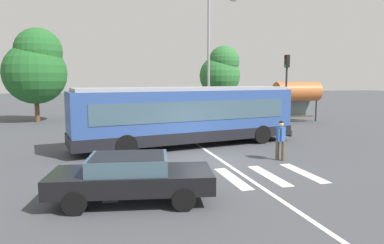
{
  "coord_description": "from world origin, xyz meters",
  "views": [
    {
      "loc": [
        -4.59,
        -13.68,
        3.45
      ],
      "look_at": [
        -0.13,
        3.15,
        1.3
      ],
      "focal_mm": 32.23,
      "sensor_mm": 36.0,
      "label": 1
    }
  ],
  "objects_px": {
    "parked_car_black": "(199,110)",
    "twin_arm_street_lamp": "(209,47)",
    "pedestrian_crossing_street": "(281,138)",
    "parked_car_red": "(137,112)",
    "background_tree_left": "(36,67)",
    "foreground_sedan": "(131,176)",
    "parked_car_white": "(104,112)",
    "traffic_light_far_corner": "(286,79)",
    "city_transit_bus": "(186,116)",
    "background_tree_right": "(221,72)",
    "parked_car_silver": "(170,111)",
    "parked_car_teal": "(229,110)",
    "bus_stop_shelter": "(297,92)"
  },
  "relations": [
    {
      "from": "background_tree_right",
      "to": "parked_car_white",
      "type": "bearing_deg",
      "value": -156.26
    },
    {
      "from": "traffic_light_far_corner",
      "to": "city_transit_bus",
      "type": "bearing_deg",
      "value": -149.15
    },
    {
      "from": "bus_stop_shelter",
      "to": "background_tree_right",
      "type": "bearing_deg",
      "value": 108.1
    },
    {
      "from": "parked_car_red",
      "to": "twin_arm_street_lamp",
      "type": "distance_m",
      "value": 8.21
    },
    {
      "from": "city_transit_bus",
      "to": "parked_car_black",
      "type": "distance_m",
      "value": 12.69
    },
    {
      "from": "parked_car_silver",
      "to": "pedestrian_crossing_street",
      "type": "bearing_deg",
      "value": -83.79
    },
    {
      "from": "foreground_sedan",
      "to": "bus_stop_shelter",
      "type": "xyz_separation_m",
      "value": [
        14.68,
        15.38,
        1.65
      ]
    },
    {
      "from": "city_transit_bus",
      "to": "parked_car_white",
      "type": "relative_size",
      "value": 2.66
    },
    {
      "from": "parked_car_teal",
      "to": "background_tree_left",
      "type": "bearing_deg",
      "value": 174.37
    },
    {
      "from": "parked_car_silver",
      "to": "parked_car_teal",
      "type": "xyz_separation_m",
      "value": [
        5.33,
        0.13,
        0.0
      ]
    },
    {
      "from": "pedestrian_crossing_street",
      "to": "twin_arm_street_lamp",
      "type": "height_order",
      "value": "twin_arm_street_lamp"
    },
    {
      "from": "parked_car_black",
      "to": "twin_arm_street_lamp",
      "type": "height_order",
      "value": "twin_arm_street_lamp"
    },
    {
      "from": "traffic_light_far_corner",
      "to": "background_tree_right",
      "type": "distance_m",
      "value": 12.06
    },
    {
      "from": "parked_car_white",
      "to": "background_tree_left",
      "type": "bearing_deg",
      "value": 167.92
    },
    {
      "from": "twin_arm_street_lamp",
      "to": "pedestrian_crossing_street",
      "type": "bearing_deg",
      "value": -92.61
    },
    {
      "from": "background_tree_left",
      "to": "twin_arm_street_lamp",
      "type": "bearing_deg",
      "value": -22.25
    },
    {
      "from": "foreground_sedan",
      "to": "parked_car_teal",
      "type": "relative_size",
      "value": 1.04
    },
    {
      "from": "twin_arm_street_lamp",
      "to": "background_tree_right",
      "type": "xyz_separation_m",
      "value": [
        4.38,
        9.46,
        -1.61
      ]
    },
    {
      "from": "parked_car_silver",
      "to": "bus_stop_shelter",
      "type": "height_order",
      "value": "bus_stop_shelter"
    },
    {
      "from": "foreground_sedan",
      "to": "parked_car_silver",
      "type": "height_order",
      "value": "same"
    },
    {
      "from": "city_transit_bus",
      "to": "twin_arm_street_lamp",
      "type": "height_order",
      "value": "twin_arm_street_lamp"
    },
    {
      "from": "parked_car_red",
      "to": "parked_car_teal",
      "type": "xyz_separation_m",
      "value": [
        8.07,
        -0.36,
        0.0
      ]
    },
    {
      "from": "foreground_sedan",
      "to": "twin_arm_street_lamp",
      "type": "relative_size",
      "value": 0.49
    },
    {
      "from": "parked_car_white",
      "to": "parked_car_black",
      "type": "xyz_separation_m",
      "value": [
        8.16,
        0.02,
        0.0
      ]
    },
    {
      "from": "parked_car_teal",
      "to": "bus_stop_shelter",
      "type": "distance_m",
      "value": 6.06
    },
    {
      "from": "city_transit_bus",
      "to": "bus_stop_shelter",
      "type": "bearing_deg",
      "value": 34.51
    },
    {
      "from": "parked_car_red",
      "to": "twin_arm_street_lamp",
      "type": "height_order",
      "value": "twin_arm_street_lamp"
    },
    {
      "from": "parked_car_teal",
      "to": "background_tree_left",
      "type": "distance_m",
      "value": 16.48
    },
    {
      "from": "parked_car_silver",
      "to": "twin_arm_street_lamp",
      "type": "distance_m",
      "value": 6.63
    },
    {
      "from": "parked_car_black",
      "to": "traffic_light_far_corner",
      "type": "height_order",
      "value": "traffic_light_far_corner"
    },
    {
      "from": "city_transit_bus",
      "to": "background_tree_right",
      "type": "height_order",
      "value": "background_tree_right"
    },
    {
      "from": "foreground_sedan",
      "to": "parked_car_red",
      "type": "bearing_deg",
      "value": 83.58
    },
    {
      "from": "foreground_sedan",
      "to": "parked_car_black",
      "type": "height_order",
      "value": "same"
    },
    {
      "from": "pedestrian_crossing_street",
      "to": "parked_car_red",
      "type": "xyz_separation_m",
      "value": [
        -4.43,
        16.05,
        -0.2
      ]
    },
    {
      "from": "parked_car_white",
      "to": "parked_car_red",
      "type": "height_order",
      "value": "same"
    },
    {
      "from": "city_transit_bus",
      "to": "pedestrian_crossing_street",
      "type": "relative_size",
      "value": 7.06
    },
    {
      "from": "parked_car_red",
      "to": "background_tree_left",
      "type": "height_order",
      "value": "background_tree_left"
    },
    {
      "from": "parked_car_teal",
      "to": "city_transit_bus",
      "type": "bearing_deg",
      "value": -120.44
    },
    {
      "from": "foreground_sedan",
      "to": "pedestrian_crossing_street",
      "type": "bearing_deg",
      "value": 27.79
    },
    {
      "from": "parked_car_teal",
      "to": "twin_arm_street_lamp",
      "type": "distance_m",
      "value": 7.03
    },
    {
      "from": "parked_car_red",
      "to": "bus_stop_shelter",
      "type": "relative_size",
      "value": 1.19
    },
    {
      "from": "parked_car_black",
      "to": "background_tree_left",
      "type": "height_order",
      "value": "background_tree_left"
    },
    {
      "from": "city_transit_bus",
      "to": "parked_car_teal",
      "type": "xyz_separation_m",
      "value": [
        6.75,
        11.48,
        -0.82
      ]
    },
    {
      "from": "parked_car_black",
      "to": "bus_stop_shelter",
      "type": "height_order",
      "value": "bus_stop_shelter"
    },
    {
      "from": "city_transit_bus",
      "to": "traffic_light_far_corner",
      "type": "relative_size",
      "value": 2.33
    },
    {
      "from": "pedestrian_crossing_street",
      "to": "parked_car_black",
      "type": "distance_m",
      "value": 16.21
    },
    {
      "from": "traffic_light_far_corner",
      "to": "background_tree_left",
      "type": "height_order",
      "value": "background_tree_left"
    },
    {
      "from": "parked_car_black",
      "to": "traffic_light_far_corner",
      "type": "bearing_deg",
      "value": -55.49
    },
    {
      "from": "traffic_light_far_corner",
      "to": "background_tree_right",
      "type": "relative_size",
      "value": 0.75
    },
    {
      "from": "pedestrian_crossing_street",
      "to": "parked_car_white",
      "type": "xyz_separation_m",
      "value": [
        -7.13,
        16.16,
        -0.2
      ]
    }
  ]
}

